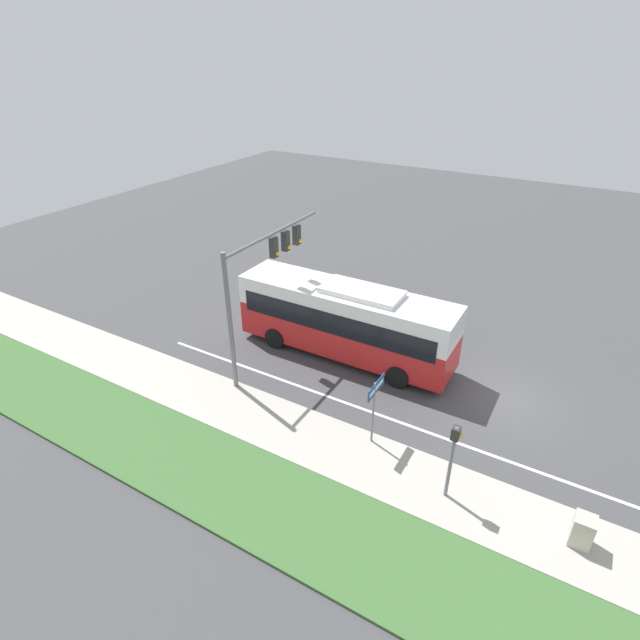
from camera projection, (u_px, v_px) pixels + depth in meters
ground_plane at (504, 398)px, 20.87m from camera, size 80.00×80.00×0.00m
sidewalk at (462, 500)px, 16.17m from camera, size 2.80×80.00×0.12m
grass_verge at (428, 581)px, 13.76m from camera, size 3.60×80.00×0.10m
lane_divider_near at (482, 452)px, 18.16m from camera, size 0.14×30.00×0.01m
bus at (345, 318)px, 22.91m from camera, size 2.61×10.27×3.61m
signal_gantry at (263, 271)px, 21.06m from camera, size 6.74×0.41×6.23m
pedestrian_signal at (453, 451)px, 15.36m from camera, size 0.28×0.34×2.97m
street_sign at (375, 400)px, 17.65m from camera, size 1.31×0.08×2.76m
utility_cabinet at (582, 531)px, 14.47m from camera, size 0.59×0.59×1.05m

